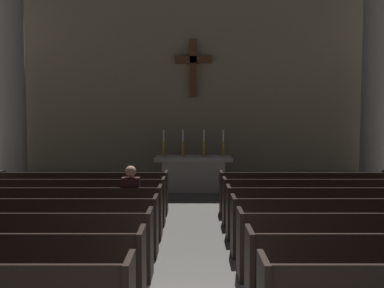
{
  "coord_description": "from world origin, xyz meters",
  "views": [
    {
      "loc": [
        -0.04,
        -4.14,
        2.27
      ],
      "look_at": [
        0.0,
        7.69,
        1.45
      ],
      "focal_mm": 43.14,
      "sensor_mm": 36.0,
      "label": 1
    }
  ],
  "objects_px": {
    "pew_left_row_5": "(55,212)",
    "column_right_third": "(373,88)",
    "candlestick_outer_right": "(222,148)",
    "lone_worshipper": "(130,200)",
    "pew_right_row_7": "(303,192)",
    "pew_left_row_7": "(82,192)",
    "pew_right_row_6": "(315,201)",
    "pew_right_row_5": "(330,212)",
    "pew_left_row_4": "(36,226)",
    "pew_left_row_6": "(70,201)",
    "pew_right_row_4": "(350,226)",
    "candlestick_outer_left": "(162,148)",
    "pew_right_row_3": "(375,244)",
    "column_left_third": "(10,88)",
    "candlestick_inner_right": "(202,148)",
    "pew_left_row_3": "(11,245)",
    "altar": "(192,173)",
    "candlestick_inner_left": "(181,148)"
  },
  "relations": [
    {
      "from": "candlestick_outer_right",
      "to": "lone_worshipper",
      "type": "bearing_deg",
      "value": -111.86
    },
    {
      "from": "pew_left_row_6",
      "to": "pew_right_row_4",
      "type": "height_order",
      "value": "same"
    },
    {
      "from": "column_left_third",
      "to": "lone_worshipper",
      "type": "relative_size",
      "value": 4.59
    },
    {
      "from": "pew_left_row_7",
      "to": "pew_right_row_6",
      "type": "height_order",
      "value": "same"
    },
    {
      "from": "pew_left_row_4",
      "to": "lone_worshipper",
      "type": "xyz_separation_m",
      "value": [
        1.34,
        1.05,
        0.22
      ]
    },
    {
      "from": "pew_left_row_3",
      "to": "lone_worshipper",
      "type": "distance_m",
      "value": 2.48
    },
    {
      "from": "pew_right_row_6",
      "to": "column_left_third",
      "type": "xyz_separation_m",
      "value": [
        -7.6,
        3.88,
        2.47
      ]
    },
    {
      "from": "pew_left_row_4",
      "to": "pew_right_row_6",
      "type": "relative_size",
      "value": 1.0
    },
    {
      "from": "pew_right_row_6",
      "to": "column_right_third",
      "type": "xyz_separation_m",
      "value": [
        2.65,
        3.88,
        2.47
      ]
    },
    {
      "from": "pew_left_row_6",
      "to": "candlestick_inner_right",
      "type": "bearing_deg",
      "value": 54.99
    },
    {
      "from": "pew_left_row_7",
      "to": "candlestick_outer_right",
      "type": "height_order",
      "value": "candlestick_outer_right"
    },
    {
      "from": "pew_left_row_5",
      "to": "column_right_third",
      "type": "distance_m",
      "value": 9.37
    },
    {
      "from": "pew_right_row_5",
      "to": "pew_left_row_5",
      "type": "bearing_deg",
      "value": 180.0
    },
    {
      "from": "pew_right_row_3",
      "to": "pew_left_row_4",
      "type": "bearing_deg",
      "value": 168.4
    },
    {
      "from": "pew_left_row_6",
      "to": "candlestick_inner_right",
      "type": "distance_m",
      "value": 4.89
    },
    {
      "from": "pew_left_row_3",
      "to": "pew_right_row_4",
      "type": "height_order",
      "value": "same"
    },
    {
      "from": "column_right_third",
      "to": "candlestick_inner_right",
      "type": "relative_size",
      "value": 7.97
    },
    {
      "from": "lone_worshipper",
      "to": "pew_left_row_7",
      "type": "bearing_deg",
      "value": 124.0
    },
    {
      "from": "candlestick_inner_right",
      "to": "pew_left_row_7",
      "type": "bearing_deg",
      "value": -133.3
    },
    {
      "from": "candlestick_inner_left",
      "to": "candlestick_outer_right",
      "type": "relative_size",
      "value": 1.0
    },
    {
      "from": "candlestick_outer_left",
      "to": "candlestick_outer_right",
      "type": "height_order",
      "value": "same"
    },
    {
      "from": "pew_right_row_5",
      "to": "candlestick_inner_left",
      "type": "height_order",
      "value": "candlestick_inner_left"
    },
    {
      "from": "pew_left_row_3",
      "to": "altar",
      "type": "relative_size",
      "value": 1.72
    },
    {
      "from": "candlestick_outer_left",
      "to": "candlestick_inner_right",
      "type": "height_order",
      "value": "same"
    },
    {
      "from": "candlestick_outer_right",
      "to": "lone_worshipper",
      "type": "height_order",
      "value": "candlestick_outer_right"
    },
    {
      "from": "pew_left_row_7",
      "to": "pew_left_row_4",
      "type": "bearing_deg",
      "value": -90.0
    },
    {
      "from": "pew_right_row_6",
      "to": "pew_right_row_3",
      "type": "bearing_deg",
      "value": -90.0
    },
    {
      "from": "pew_right_row_5",
      "to": "column_left_third",
      "type": "relative_size",
      "value": 0.62
    },
    {
      "from": "pew_right_row_7",
      "to": "candlestick_inner_right",
      "type": "relative_size",
      "value": 4.97
    },
    {
      "from": "column_right_third",
      "to": "lone_worshipper",
      "type": "bearing_deg",
      "value": -142.15
    },
    {
      "from": "pew_left_row_4",
      "to": "candlestick_outer_right",
      "type": "height_order",
      "value": "candlestick_outer_right"
    },
    {
      "from": "pew_right_row_4",
      "to": "pew_right_row_6",
      "type": "distance_m",
      "value": 2.03
    },
    {
      "from": "pew_left_row_3",
      "to": "pew_right_row_5",
      "type": "bearing_deg",
      "value": 22.32
    },
    {
      "from": "pew_right_row_7",
      "to": "lone_worshipper",
      "type": "xyz_separation_m",
      "value": [
        -3.6,
        -1.99,
        0.22
      ]
    },
    {
      "from": "candlestick_outer_left",
      "to": "column_right_third",
      "type": "bearing_deg",
      "value": -0.7
    },
    {
      "from": "column_right_third",
      "to": "lone_worshipper",
      "type": "height_order",
      "value": "column_right_third"
    },
    {
      "from": "altar",
      "to": "candlestick_inner_left",
      "type": "relative_size",
      "value": 2.9
    },
    {
      "from": "pew_right_row_4",
      "to": "column_right_third",
      "type": "height_order",
      "value": "column_right_third"
    },
    {
      "from": "pew_right_row_5",
      "to": "pew_left_row_4",
      "type": "bearing_deg",
      "value": -168.4
    },
    {
      "from": "pew_right_row_3",
      "to": "column_left_third",
      "type": "relative_size",
      "value": 0.62
    },
    {
      "from": "pew_right_row_5",
      "to": "altar",
      "type": "distance_m",
      "value": 5.55
    },
    {
      "from": "candlestick_outer_right",
      "to": "pew_right_row_6",
      "type": "bearing_deg",
      "value": -67.71
    },
    {
      "from": "pew_left_row_5",
      "to": "pew_right_row_7",
      "type": "relative_size",
      "value": 1.0
    },
    {
      "from": "pew_left_row_6",
      "to": "candlestick_outer_left",
      "type": "xyz_separation_m",
      "value": [
        1.62,
        3.96,
        0.78
      ]
    },
    {
      "from": "pew_left_row_7",
      "to": "candlestick_outer_right",
      "type": "xyz_separation_m",
      "value": [
        3.32,
        2.94,
        0.78
      ]
    },
    {
      "from": "pew_left_row_5",
      "to": "column_left_third",
      "type": "bearing_deg",
      "value": 118.43
    },
    {
      "from": "pew_left_row_7",
      "to": "column_left_third",
      "type": "relative_size",
      "value": 0.62
    },
    {
      "from": "pew_left_row_4",
      "to": "pew_left_row_7",
      "type": "bearing_deg",
      "value": 90.0
    },
    {
      "from": "pew_left_row_3",
      "to": "candlestick_outer_left",
      "type": "bearing_deg",
      "value": 76.95
    },
    {
      "from": "column_left_third",
      "to": "candlestick_inner_right",
      "type": "xyz_separation_m",
      "value": [
        5.43,
        0.07,
        -1.69
      ]
    }
  ]
}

